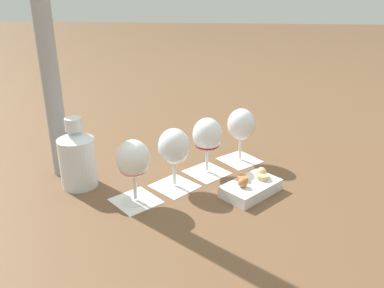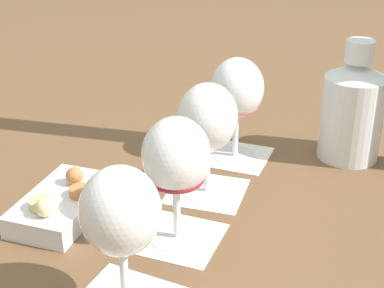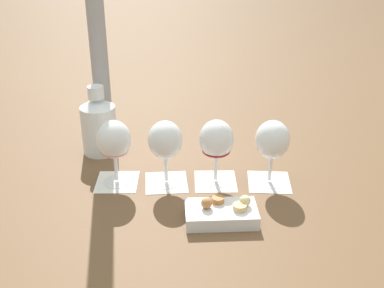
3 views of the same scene
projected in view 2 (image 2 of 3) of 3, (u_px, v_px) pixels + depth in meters
ground_plane at (194, 215)px, 0.80m from camera, size 8.00×8.00×0.00m
tasting_card_0 at (235, 156)px, 0.95m from camera, size 0.15×0.15×0.00m
tasting_card_1 at (207, 191)px, 0.85m from camera, size 0.15×0.15×0.00m
tasting_card_2 at (177, 237)px, 0.75m from camera, size 0.15×0.15×0.00m
wine_glass_0 at (237, 93)px, 0.91m from camera, size 0.08×0.08×0.16m
wine_glass_1 at (207, 122)px, 0.80m from camera, size 0.08×0.08×0.16m
wine_glass_2 at (176, 161)px, 0.70m from camera, size 0.08×0.08×0.16m
wine_glass_3 at (121, 218)px, 0.59m from camera, size 0.08×0.08×0.16m
ceramic_vase at (353, 109)px, 0.92m from camera, size 0.10×0.10×0.19m
snack_dish at (63, 203)px, 0.79m from camera, size 0.18×0.17×0.06m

